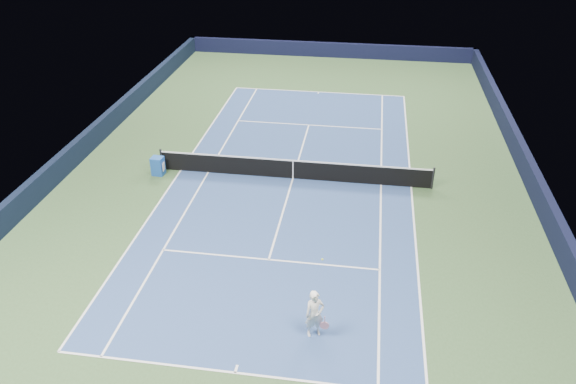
# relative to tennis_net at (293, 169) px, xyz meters

# --- Properties ---
(ground) EXTENTS (40.00, 40.00, 0.00)m
(ground) POSITION_rel_tennis_net_xyz_m (0.00, 0.00, -0.50)
(ground) COLOR #314D2A
(ground) RESTS_ON ground
(wall_far) EXTENTS (22.00, 0.35, 1.10)m
(wall_far) POSITION_rel_tennis_net_xyz_m (0.00, 19.82, 0.05)
(wall_far) COLOR black
(wall_far) RESTS_ON ground
(wall_right) EXTENTS (0.35, 40.00, 1.10)m
(wall_right) POSITION_rel_tennis_net_xyz_m (10.82, 0.00, 0.05)
(wall_right) COLOR black
(wall_right) RESTS_ON ground
(wall_left) EXTENTS (0.35, 40.00, 1.10)m
(wall_left) POSITION_rel_tennis_net_xyz_m (-10.82, 0.00, 0.05)
(wall_left) COLOR black
(wall_left) RESTS_ON ground
(court_surface) EXTENTS (10.97, 23.77, 0.01)m
(court_surface) POSITION_rel_tennis_net_xyz_m (0.00, 0.00, -0.50)
(court_surface) COLOR navy
(court_surface) RESTS_ON ground
(baseline_far) EXTENTS (10.97, 0.08, 0.00)m
(baseline_far) POSITION_rel_tennis_net_xyz_m (0.00, 11.88, -0.50)
(baseline_far) COLOR white
(baseline_far) RESTS_ON ground
(baseline_near) EXTENTS (10.97, 0.08, 0.00)m
(baseline_near) POSITION_rel_tennis_net_xyz_m (0.00, -11.88, -0.50)
(baseline_near) COLOR white
(baseline_near) RESTS_ON ground
(sideline_doubles_right) EXTENTS (0.08, 23.77, 0.00)m
(sideline_doubles_right) POSITION_rel_tennis_net_xyz_m (5.49, 0.00, -0.50)
(sideline_doubles_right) COLOR white
(sideline_doubles_right) RESTS_ON ground
(sideline_doubles_left) EXTENTS (0.08, 23.77, 0.00)m
(sideline_doubles_left) POSITION_rel_tennis_net_xyz_m (-5.49, 0.00, -0.50)
(sideline_doubles_left) COLOR white
(sideline_doubles_left) RESTS_ON ground
(sideline_singles_right) EXTENTS (0.08, 23.77, 0.00)m
(sideline_singles_right) POSITION_rel_tennis_net_xyz_m (4.12, 0.00, -0.50)
(sideline_singles_right) COLOR white
(sideline_singles_right) RESTS_ON ground
(sideline_singles_left) EXTENTS (0.08, 23.77, 0.00)m
(sideline_singles_left) POSITION_rel_tennis_net_xyz_m (-4.12, 0.00, -0.50)
(sideline_singles_left) COLOR white
(sideline_singles_left) RESTS_ON ground
(service_line_far) EXTENTS (8.23, 0.08, 0.00)m
(service_line_far) POSITION_rel_tennis_net_xyz_m (0.00, 6.40, -0.50)
(service_line_far) COLOR white
(service_line_far) RESTS_ON ground
(service_line_near) EXTENTS (8.23, 0.08, 0.00)m
(service_line_near) POSITION_rel_tennis_net_xyz_m (0.00, -6.40, -0.50)
(service_line_near) COLOR white
(service_line_near) RESTS_ON ground
(center_service_line) EXTENTS (0.08, 12.80, 0.00)m
(center_service_line) POSITION_rel_tennis_net_xyz_m (0.00, 0.00, -0.50)
(center_service_line) COLOR white
(center_service_line) RESTS_ON ground
(center_mark_far) EXTENTS (0.08, 0.30, 0.00)m
(center_mark_far) POSITION_rel_tennis_net_xyz_m (0.00, 11.73, -0.50)
(center_mark_far) COLOR white
(center_mark_far) RESTS_ON ground
(center_mark_near) EXTENTS (0.08, 0.30, 0.00)m
(center_mark_near) POSITION_rel_tennis_net_xyz_m (0.00, -11.73, -0.50)
(center_mark_near) COLOR white
(center_mark_near) RESTS_ON ground
(tennis_net) EXTENTS (12.90, 0.10, 1.07)m
(tennis_net) POSITION_rel_tennis_net_xyz_m (0.00, 0.00, 0.00)
(tennis_net) COLOR black
(tennis_net) RESTS_ON ground
(sponsor_cube) EXTENTS (0.61, 0.53, 0.89)m
(sponsor_cube) POSITION_rel_tennis_net_xyz_m (-6.40, -0.53, -0.06)
(sponsor_cube) COLOR #1C4EA9
(sponsor_cube) RESTS_ON ground
(tennis_player) EXTENTS (0.83, 1.34, 2.22)m
(tennis_player) POSITION_rel_tennis_net_xyz_m (2.10, -9.99, 0.33)
(tennis_player) COLOR white
(tennis_player) RESTS_ON ground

